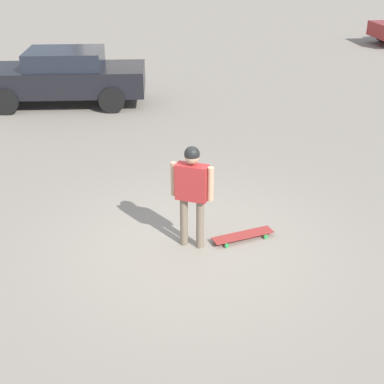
# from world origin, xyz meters

# --- Properties ---
(ground_plane) EXTENTS (220.00, 220.00, 0.00)m
(ground_plane) POSITION_xyz_m (0.00, 0.00, 0.00)
(ground_plane) COLOR gray
(person) EXTENTS (0.54, 0.44, 1.62)m
(person) POSITION_xyz_m (0.00, 0.00, 1.01)
(person) COLOR #7A6B56
(person) RESTS_ON ground_plane
(skateboard) EXTENTS (1.01, 0.34, 0.08)m
(skateboard) POSITION_xyz_m (0.81, -0.08, 0.07)
(skateboard) COLOR #A5332D
(skateboard) RESTS_ON ground_plane
(car_parked_near) EXTENTS (4.75, 2.85, 1.48)m
(car_parked_near) POSITION_xyz_m (-1.01, 8.19, 0.78)
(car_parked_near) COLOR black
(car_parked_near) RESTS_ON ground_plane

